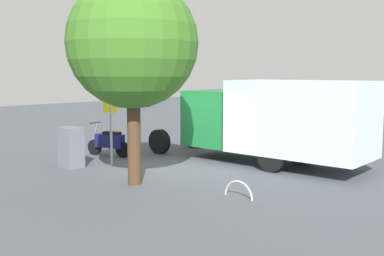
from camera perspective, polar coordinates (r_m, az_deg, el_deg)
ground_plane at (r=14.22m, az=-2.01°, el=-5.20°), size 60.00×60.00×0.00m
box_truck_near at (r=14.99m, az=9.91°, el=1.32°), size 7.86×2.55×2.73m
motorcycle at (r=16.63m, az=-10.23°, el=-1.71°), size 1.76×0.77×1.20m
stop_sign at (r=14.83m, az=-10.12°, el=2.85°), size 0.71×0.33×2.94m
street_tree at (r=12.18m, az=-7.39°, el=10.35°), size 3.42×3.42×5.46m
utility_cabinet at (r=14.98m, az=-14.82°, el=-2.33°), size 0.81×0.60×1.27m
bike_rack_hoop at (r=11.18m, az=5.78°, el=-8.60°), size 0.85×0.05×0.85m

